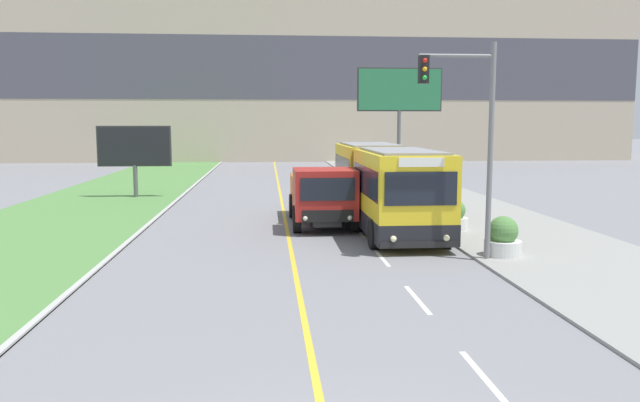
{
  "coord_description": "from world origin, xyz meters",
  "views": [
    {
      "loc": [
        -0.75,
        -6.24,
        4.13
      ],
      "look_at": [
        1.1,
        15.49,
        1.4
      ],
      "focal_mm": 35.0,
      "sensor_mm": 36.0,
      "label": 1
    }
  ],
  "objects_px": {
    "dump_truck": "(322,197)",
    "planter_round_second": "(455,217)",
    "billboard_small": "(134,148)",
    "planter_round_near": "(503,238)",
    "planter_round_third": "(420,201)",
    "traffic_light_mast": "(471,125)",
    "billboard_large": "(400,94)",
    "planter_round_far": "(403,190)",
    "city_bus": "(383,185)"
  },
  "relations": [
    {
      "from": "dump_truck",
      "to": "planter_round_second",
      "type": "relative_size",
      "value": 5.78
    },
    {
      "from": "billboard_small",
      "to": "planter_round_near",
      "type": "xyz_separation_m",
      "value": [
        14.53,
        -17.04,
        -2.16
      ]
    },
    {
      "from": "dump_truck",
      "to": "planter_round_third",
      "type": "distance_m",
      "value": 5.8
    },
    {
      "from": "traffic_light_mast",
      "to": "billboard_small",
      "type": "xyz_separation_m",
      "value": [
        -13.3,
        17.39,
        -1.32
      ]
    },
    {
      "from": "billboard_large",
      "to": "billboard_small",
      "type": "relative_size",
      "value": 1.91
    },
    {
      "from": "billboard_large",
      "to": "billboard_small",
      "type": "xyz_separation_m",
      "value": [
        -15.95,
        -5.11,
        -3.23
      ]
    },
    {
      "from": "billboard_small",
      "to": "planter_round_third",
      "type": "distance_m",
      "value": 16.34
    },
    {
      "from": "planter_round_far",
      "to": "planter_round_near",
      "type": "bearing_deg",
      "value": -89.96
    },
    {
      "from": "city_bus",
      "to": "planter_round_near",
      "type": "bearing_deg",
      "value": -69.42
    },
    {
      "from": "dump_truck",
      "to": "planter_round_third",
      "type": "xyz_separation_m",
      "value": [
        4.78,
        3.23,
        -0.61
      ]
    },
    {
      "from": "city_bus",
      "to": "billboard_small",
      "type": "xyz_separation_m",
      "value": [
        -12.03,
        10.39,
        1.14
      ]
    },
    {
      "from": "planter_round_near",
      "to": "planter_round_far",
      "type": "xyz_separation_m",
      "value": [
        -0.01,
        14.1,
        -0.03
      ]
    },
    {
      "from": "city_bus",
      "to": "dump_truck",
      "type": "relative_size",
      "value": 1.88
    },
    {
      "from": "traffic_light_mast",
      "to": "planter_round_third",
      "type": "bearing_deg",
      "value": 84.25
    },
    {
      "from": "planter_round_third",
      "to": "city_bus",
      "type": "bearing_deg",
      "value": -129.16
    },
    {
      "from": "dump_truck",
      "to": "billboard_small",
      "type": "relative_size",
      "value": 1.66
    },
    {
      "from": "dump_truck",
      "to": "city_bus",
      "type": "bearing_deg",
      "value": 10.52
    },
    {
      "from": "dump_truck",
      "to": "billboard_small",
      "type": "bearing_deg",
      "value": 131.18
    },
    {
      "from": "planter_round_second",
      "to": "planter_round_third",
      "type": "height_order",
      "value": "planter_round_third"
    },
    {
      "from": "planter_round_near",
      "to": "planter_round_third",
      "type": "relative_size",
      "value": 1.01
    },
    {
      "from": "planter_round_near",
      "to": "planter_round_far",
      "type": "relative_size",
      "value": 1.07
    },
    {
      "from": "billboard_large",
      "to": "billboard_small",
      "type": "distance_m",
      "value": 17.06
    },
    {
      "from": "traffic_light_mast",
      "to": "planter_round_far",
      "type": "distance_m",
      "value": 14.93
    },
    {
      "from": "city_bus",
      "to": "planter_round_third",
      "type": "relative_size",
      "value": 10.34
    },
    {
      "from": "dump_truck",
      "to": "planter_round_near",
      "type": "height_order",
      "value": "dump_truck"
    },
    {
      "from": "planter_round_third",
      "to": "planter_round_far",
      "type": "bearing_deg",
      "value": 87.12
    },
    {
      "from": "city_bus",
      "to": "billboard_large",
      "type": "height_order",
      "value": "billboard_large"
    },
    {
      "from": "billboard_small",
      "to": "planter_round_second",
      "type": "distance_m",
      "value": 19.11
    },
    {
      "from": "planter_round_near",
      "to": "planter_round_far",
      "type": "distance_m",
      "value": 14.1
    },
    {
      "from": "billboard_small",
      "to": "traffic_light_mast",
      "type": "bearing_deg",
      "value": -52.6
    },
    {
      "from": "planter_round_third",
      "to": "billboard_small",
      "type": "bearing_deg",
      "value": 151.88
    },
    {
      "from": "traffic_light_mast",
      "to": "planter_round_second",
      "type": "height_order",
      "value": "traffic_light_mast"
    },
    {
      "from": "city_bus",
      "to": "planter_round_far",
      "type": "relative_size",
      "value": 11.01
    },
    {
      "from": "city_bus",
      "to": "traffic_light_mast",
      "type": "height_order",
      "value": "traffic_light_mast"
    },
    {
      "from": "traffic_light_mast",
      "to": "billboard_large",
      "type": "relative_size",
      "value": 0.84
    },
    {
      "from": "traffic_light_mast",
      "to": "planter_round_second",
      "type": "distance_m",
      "value": 6.25
    },
    {
      "from": "traffic_light_mast",
      "to": "planter_round_far",
      "type": "relative_size",
      "value": 5.65
    },
    {
      "from": "city_bus",
      "to": "dump_truck",
      "type": "bearing_deg",
      "value": -169.48
    },
    {
      "from": "traffic_light_mast",
      "to": "planter_round_near",
      "type": "distance_m",
      "value": 3.7
    },
    {
      "from": "billboard_small",
      "to": "planter_round_third",
      "type": "relative_size",
      "value": 3.31
    },
    {
      "from": "dump_truck",
      "to": "traffic_light_mast",
      "type": "xyz_separation_m",
      "value": [
        3.8,
        -6.53,
        2.87
      ]
    },
    {
      "from": "dump_truck",
      "to": "traffic_light_mast",
      "type": "relative_size",
      "value": 1.03
    },
    {
      "from": "dump_truck",
      "to": "billboard_large",
      "type": "xyz_separation_m",
      "value": [
        6.45,
        15.97,
        4.78
      ]
    },
    {
      "from": "city_bus",
      "to": "planter_round_second",
      "type": "distance_m",
      "value": 3.26
    },
    {
      "from": "city_bus",
      "to": "planter_round_second",
      "type": "bearing_deg",
      "value": -38.88
    },
    {
      "from": "planter_round_second",
      "to": "billboard_small",
      "type": "bearing_deg",
      "value": 139.5
    },
    {
      "from": "dump_truck",
      "to": "planter_round_far",
      "type": "height_order",
      "value": "dump_truck"
    },
    {
      "from": "billboard_small",
      "to": "planter_round_far",
      "type": "bearing_deg",
      "value": -11.42
    },
    {
      "from": "billboard_small",
      "to": "billboard_large",
      "type": "bearing_deg",
      "value": 17.76
    },
    {
      "from": "planter_round_near",
      "to": "planter_round_far",
      "type": "height_order",
      "value": "planter_round_near"
    }
  ]
}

